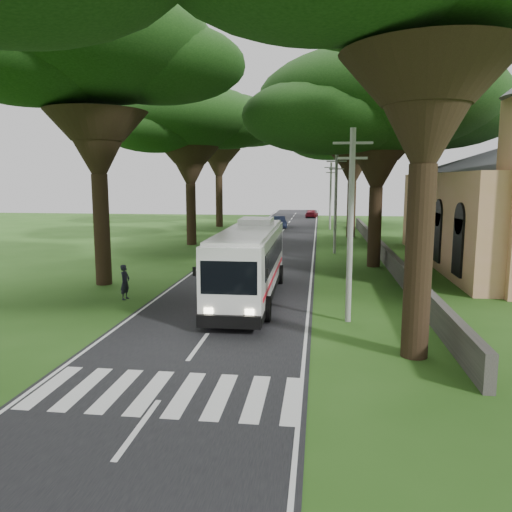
% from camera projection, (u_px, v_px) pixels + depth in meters
% --- Properties ---
extents(ground, '(140.00, 140.00, 0.00)m').
position_uv_depth(ground, '(183.00, 367.00, 15.93)').
color(ground, '#264F16').
rests_on(ground, ground).
extents(road, '(8.00, 120.00, 0.04)m').
position_uv_depth(road, '(266.00, 254.00, 40.44)').
color(road, black).
rests_on(road, ground).
extents(crosswalk, '(8.00, 3.00, 0.01)m').
position_uv_depth(crosswalk, '(164.00, 394.00, 13.97)').
color(crosswalk, silver).
rests_on(crosswalk, ground).
extents(property_wall, '(0.35, 50.00, 1.20)m').
position_uv_depth(property_wall, '(381.00, 250.00, 38.25)').
color(property_wall, '#383533').
rests_on(property_wall, ground).
extents(pole_near, '(1.60, 0.24, 8.00)m').
position_uv_depth(pole_near, '(351.00, 223.00, 20.49)').
color(pole_near, gray).
rests_on(pole_near, ground).
extents(pole_mid, '(1.60, 0.24, 8.00)m').
position_uv_depth(pole_mid, '(336.00, 202.00, 40.11)').
color(pole_mid, gray).
rests_on(pole_mid, ground).
extents(pole_far, '(1.60, 0.24, 8.00)m').
position_uv_depth(pole_far, '(331.00, 195.00, 59.72)').
color(pole_far, gray).
rests_on(pole_far, ground).
extents(tree_l_mida, '(13.39, 13.39, 15.71)m').
position_uv_depth(tree_l_mida, '(93.00, 53.00, 26.78)').
color(tree_l_mida, black).
rests_on(tree_l_mida, ground).
extents(tree_l_midb, '(13.31, 13.31, 14.23)m').
position_uv_depth(tree_l_midb, '(189.00, 120.00, 44.58)').
color(tree_l_midb, black).
rests_on(tree_l_midb, ground).
extents(tree_l_far, '(15.81, 15.81, 16.51)m').
position_uv_depth(tree_l_far, '(218.00, 122.00, 62.09)').
color(tree_l_far, black).
rests_on(tree_l_far, ground).
extents(tree_r_mida, '(16.09, 16.09, 14.47)m').
position_uv_depth(tree_r_mida, '(379.00, 102.00, 32.88)').
color(tree_r_mida, black).
rests_on(tree_r_mida, ground).
extents(tree_r_midb, '(12.53, 12.53, 14.41)m').
position_uv_depth(tree_r_midb, '(354.00, 124.00, 50.51)').
color(tree_r_midb, black).
rests_on(tree_r_midb, ground).
extents(tree_r_far, '(15.71, 15.71, 15.36)m').
position_uv_depth(tree_r_far, '(352.00, 135.00, 67.98)').
color(tree_r_far, black).
rests_on(tree_r_far, ground).
extents(coach_bus, '(2.91, 12.03, 3.54)m').
position_uv_depth(coach_bus, '(250.00, 261.00, 24.91)').
color(coach_bus, white).
rests_on(coach_bus, ground).
extents(distant_car_a, '(1.78, 4.20, 1.42)m').
position_uv_depth(distant_car_a, '(260.00, 232.00, 50.07)').
color(distant_car_a, '#9F9FA3').
rests_on(distant_car_a, road).
extents(distant_car_b, '(2.41, 4.58, 1.44)m').
position_uv_depth(distant_car_b, '(279.00, 222.00, 62.06)').
color(distant_car_b, '#212B4E').
rests_on(distant_car_b, road).
extents(distant_car_c, '(2.08, 4.31, 1.21)m').
position_uv_depth(distant_car_c, '(312.00, 214.00, 79.26)').
color(distant_car_c, maroon).
rests_on(distant_car_c, road).
extents(pedestrian, '(0.50, 0.69, 1.76)m').
position_uv_depth(pedestrian, '(125.00, 282.00, 24.89)').
color(pedestrian, black).
rests_on(pedestrian, ground).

